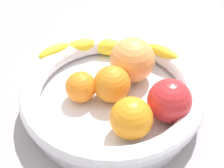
% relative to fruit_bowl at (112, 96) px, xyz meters
% --- Properties ---
extents(kitchen_counter, '(1.20, 1.20, 0.03)m').
position_rel_fruit_bowl_xyz_m(kitchen_counter, '(0.00, 0.00, -0.04)').
color(kitchen_counter, '#97939A').
rests_on(kitchen_counter, ground).
extents(fruit_bowl, '(0.29, 0.29, 0.06)m').
position_rel_fruit_bowl_xyz_m(fruit_bowl, '(0.00, 0.00, 0.00)').
color(fruit_bowl, white).
rests_on(fruit_bowl, kitchen_counter).
extents(banana_draped_left, '(0.17, 0.21, 0.04)m').
position_rel_fruit_bowl_xyz_m(banana_draped_left, '(-0.09, 0.06, 0.02)').
color(banana_draped_left, yellow).
rests_on(banana_draped_left, fruit_bowl).
extents(orange_front, '(0.06, 0.06, 0.06)m').
position_rel_fruit_bowl_xyz_m(orange_front, '(-0.00, 0.00, 0.02)').
color(orange_front, orange).
rests_on(orange_front, fruit_bowl).
extents(orange_mid_left, '(0.05, 0.05, 0.05)m').
position_rel_fruit_bowl_xyz_m(orange_mid_left, '(-0.03, -0.04, 0.02)').
color(orange_mid_left, orange).
rests_on(orange_mid_left, fruit_bowl).
extents(orange_mid_right, '(0.06, 0.06, 0.06)m').
position_rel_fruit_bowl_xyz_m(orange_mid_right, '(0.08, -0.02, 0.03)').
color(orange_mid_right, orange).
rests_on(orange_mid_right, fruit_bowl).
extents(tomato_red, '(0.07, 0.07, 0.07)m').
position_rel_fruit_bowl_xyz_m(tomato_red, '(0.08, 0.04, 0.03)').
color(tomato_red, red).
rests_on(tomato_red, fruit_bowl).
extents(peach_blush, '(0.08, 0.08, 0.08)m').
position_rel_fruit_bowl_xyz_m(peach_blush, '(-0.02, 0.06, 0.03)').
color(peach_blush, '#F9A155').
rests_on(peach_blush, fruit_bowl).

